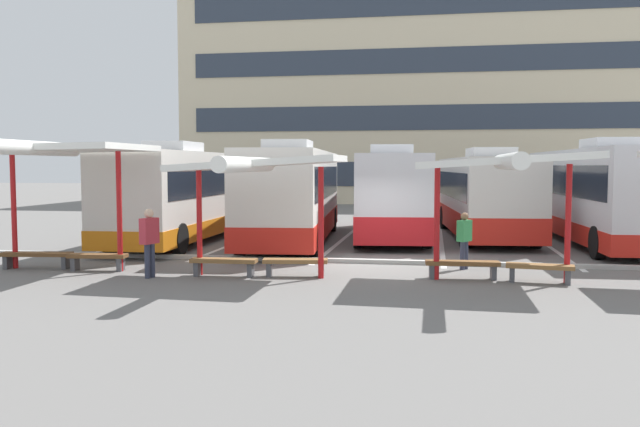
{
  "coord_description": "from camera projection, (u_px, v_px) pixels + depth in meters",
  "views": [
    {
      "loc": [
        1.52,
        -18.85,
        2.8
      ],
      "look_at": [
        -2.04,
        2.04,
        1.27
      ],
      "focal_mm": 37.34,
      "sensor_mm": 36.0,
      "label": 1
    }
  ],
  "objects": [
    {
      "name": "bench_2",
      "position": [
        224.0,
        263.0,
        16.84
      ],
      "size": [
        1.7,
        0.5,
        0.45
      ],
      "color": "brown",
      "rests_on": "ground"
    },
    {
      "name": "bench_5",
      "position": [
        540.0,
        269.0,
        15.87
      ],
      "size": [
        1.6,
        0.63,
        0.45
      ],
      "color": "brown",
      "rests_on": "ground"
    },
    {
      "name": "bench_0",
      "position": [
        36.0,
        256.0,
        18.05
      ],
      "size": [
        1.95,
        0.68,
        0.45
      ],
      "color": "brown",
      "rests_on": "ground"
    },
    {
      "name": "bench_3",
      "position": [
        295.0,
        263.0,
        16.78
      ],
      "size": [
        1.67,
        0.63,
        0.45
      ],
      "color": "brown",
      "rests_on": "ground"
    },
    {
      "name": "coach_bus_1",
      "position": [
        293.0,
        195.0,
        24.39
      ],
      "size": [
        3.48,
        11.34,
        3.67
      ],
      "color": "silver",
      "rests_on": "ground"
    },
    {
      "name": "ground_plane",
      "position": [
        378.0,
        264.0,
        18.99
      ],
      "size": [
        160.0,
        160.0,
        0.0
      ],
      "primitive_type": "plane",
      "color": "slate"
    },
    {
      "name": "waiting_shelter_1",
      "position": [
        256.0,
        166.0,
        16.37
      ],
      "size": [
        4.16,
        4.45,
        3.06
      ],
      "color": "red",
      "rests_on": "ground"
    },
    {
      "name": "waiting_passenger_1",
      "position": [
        149.0,
        238.0,
        16.56
      ],
      "size": [
        0.36,
        0.54,
        1.73
      ],
      "color": "#33384C",
      "rests_on": "ground"
    },
    {
      "name": "lane_stripe_0",
      "position": [
        163.0,
        235.0,
        26.83
      ],
      "size": [
        0.16,
        14.0,
        0.01
      ],
      "primitive_type": "cube",
      "color": "white",
      "rests_on": "ground"
    },
    {
      "name": "coach_bus_0",
      "position": [
        188.0,
        195.0,
        25.02
      ],
      "size": [
        2.78,
        11.5,
        3.64
      ],
      "color": "silver",
      "rests_on": "ground"
    },
    {
      "name": "coach_bus_3",
      "position": [
        484.0,
        197.0,
        25.9
      ],
      "size": [
        3.46,
        10.3,
        3.45
      ],
      "color": "silver",
      "rests_on": "ground"
    },
    {
      "name": "waiting_passenger_0",
      "position": [
        464.0,
        237.0,
        17.91
      ],
      "size": [
        0.43,
        0.49,
        1.54
      ],
      "color": "#33384C",
      "rests_on": "ground"
    },
    {
      "name": "waiting_shelter_2",
      "position": [
        504.0,
        163.0,
        15.66
      ],
      "size": [
        4.07,
        5.03,
        3.12
      ],
      "color": "red",
      "rests_on": "ground"
    },
    {
      "name": "platform_kerb",
      "position": [
        378.0,
        261.0,
        19.03
      ],
      "size": [
        44.0,
        0.24,
        0.12
      ],
      "primitive_type": "cube",
      "color": "#ADADA8",
      "rests_on": "ground"
    },
    {
      "name": "lane_stripe_2",
      "position": [
        344.0,
        238.0,
        25.6
      ],
      "size": [
        0.16,
        14.0,
        0.01
      ],
      "primitive_type": "cube",
      "color": "white",
      "rests_on": "ground"
    },
    {
      "name": "lane_stripe_3",
      "position": [
        441.0,
        240.0,
        24.98
      ],
      "size": [
        0.16,
        14.0,
        0.01
      ],
      "primitive_type": "cube",
      "color": "white",
      "rests_on": "ground"
    },
    {
      "name": "lane_stripe_4",
      "position": [
        543.0,
        242.0,
        24.37
      ],
      "size": [
        0.16,
        14.0,
        0.01
      ],
      "primitive_type": "cube",
      "color": "white",
      "rests_on": "ground"
    },
    {
      "name": "terminal_building",
      "position": [
        415.0,
        99.0,
        52.61
      ],
      "size": [
        34.79,
        11.66,
        18.79
      ],
      "color": "beige",
      "rests_on": "ground"
    },
    {
      "name": "waiting_shelter_0",
      "position": [
        58.0,
        151.0,
        17.42
      ],
      "size": [
        4.07,
        5.18,
        3.41
      ],
      "color": "red",
      "rests_on": "ground"
    },
    {
      "name": "lane_stripe_1",
      "position": [
        252.0,
        237.0,
        26.21
      ],
      "size": [
        0.16,
        14.0,
        0.01
      ],
      "primitive_type": "cube",
      "color": "white",
      "rests_on": "ground"
    },
    {
      "name": "coach_bus_4",
      "position": [
        596.0,
        195.0,
        23.93
      ],
      "size": [
        3.1,
        12.03,
        3.72
      ],
      "color": "silver",
      "rests_on": "ground"
    },
    {
      "name": "coach_bus_2",
      "position": [
        390.0,
        196.0,
        26.01
      ],
      "size": [
        3.5,
        10.56,
        3.56
      ],
      "color": "silver",
      "rests_on": "ground"
    },
    {
      "name": "bench_4",
      "position": [
        462.0,
        265.0,
        16.41
      ],
      "size": [
        1.83,
        0.54,
        0.45
      ],
      "color": "brown",
      "rests_on": "ground"
    },
    {
      "name": "bench_1",
      "position": [
        98.0,
        258.0,
        17.73
      ],
      "size": [
        1.59,
        0.58,
        0.45
      ],
      "color": "brown",
      "rests_on": "ground"
    }
  ]
}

